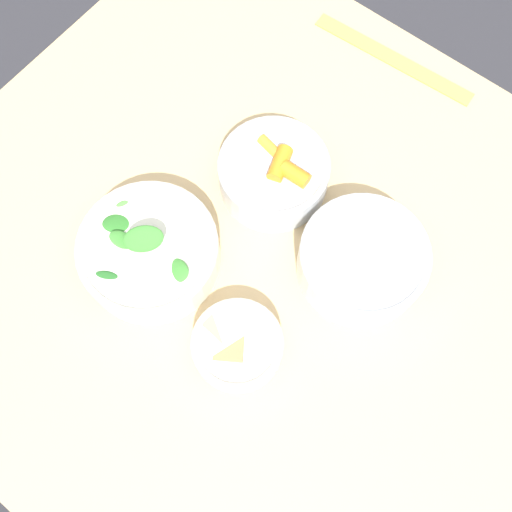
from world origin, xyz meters
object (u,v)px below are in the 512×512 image
at_px(bowl_beans_hotdog, 362,261).
at_px(ruler, 393,59).
at_px(bowl_cookies, 237,345).
at_px(bowl_greens, 149,252).
at_px(bowl_carrots, 273,173).

bearing_deg(bowl_beans_hotdog, ruler, 115.88).
height_order(bowl_beans_hotdog, bowl_cookies, bowl_beans_hotdog).
bearing_deg(ruler, bowl_cookies, -79.44).
distance_m(bowl_greens, bowl_beans_hotdog, 0.30).
relative_size(bowl_carrots, bowl_beans_hotdog, 0.91).
bearing_deg(bowl_greens, bowl_beans_hotdog, 35.82).
bearing_deg(bowl_carrots, bowl_cookies, -63.20).
relative_size(bowl_carrots, ruler, 0.56).
xyz_separation_m(bowl_carrots, bowl_cookies, (0.12, -0.23, -0.01)).
height_order(bowl_greens, bowl_cookies, bowl_greens).
bearing_deg(bowl_carrots, bowl_beans_hotdog, -9.96).
bearing_deg(bowl_beans_hotdog, bowl_greens, -144.18).
bearing_deg(bowl_cookies, bowl_beans_hotdog, 72.19).
bearing_deg(ruler, bowl_carrots, -93.04).
relative_size(bowl_greens, bowl_cookies, 1.59).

